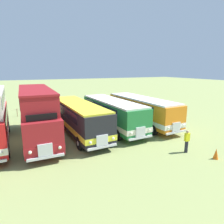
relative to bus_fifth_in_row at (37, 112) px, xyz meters
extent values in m
plane|color=#8C9956|center=(-1.80, -0.17, -2.47)|extent=(200.00, 200.00, 0.00)
sphere|color=#EAEACC|center=(-2.50, -4.74, -1.37)|extent=(0.22, 0.22, 0.22)
cylinder|color=black|center=(-2.32, -3.07, -1.95)|extent=(0.32, 1.05, 1.04)
cylinder|color=silver|center=(-2.17, -3.06, -1.95)|extent=(0.04, 0.36, 0.36)
cylinder|color=black|center=(-2.59, 3.30, -1.95)|extent=(0.32, 1.05, 1.04)
cylinder|color=silver|center=(-2.44, 3.30, -1.95)|extent=(0.04, 0.36, 0.36)
cube|color=maroon|center=(0.00, -0.12, -0.77)|extent=(2.54, 10.41, 2.30)
cube|color=maroon|center=(0.00, -0.12, -1.37)|extent=(2.58, 10.45, 0.44)
cube|color=#19232D|center=(0.00, 0.28, -0.17)|extent=(2.56, 8.01, 0.76)
cube|color=#19232D|center=(-0.02, -5.26, -0.12)|extent=(2.20, 0.11, 0.90)
cube|color=silver|center=(-0.02, -5.37, -1.37)|extent=(0.90, 0.12, 0.80)
cube|color=silver|center=(-0.02, -5.40, -1.87)|extent=(2.30, 0.15, 0.16)
sphere|color=#EAEACC|center=(0.88, -5.38, -1.37)|extent=(0.22, 0.22, 0.22)
sphere|color=#EAEACC|center=(-0.92, -5.38, -1.37)|extent=(0.22, 0.22, 0.22)
cube|color=maroon|center=(0.00, 0.13, 1.13)|extent=(2.44, 9.51, 1.50)
cube|color=maroon|center=(0.00, 0.13, 1.95)|extent=(2.50, 9.61, 0.14)
cube|color=#19232D|center=(0.00, 0.13, 1.43)|extent=(2.48, 9.41, 0.68)
cube|color=black|center=(-0.02, -4.77, 0.63)|extent=(1.90, 0.13, 0.40)
cylinder|color=black|center=(1.13, -3.73, -1.95)|extent=(0.28, 1.04, 1.04)
cylinder|color=silver|center=(1.28, -3.73, -1.95)|extent=(0.02, 0.36, 0.36)
cylinder|color=black|center=(-1.17, -3.72, -1.95)|extent=(0.28, 1.04, 1.04)
cylinder|color=silver|center=(-1.32, -3.72, -1.95)|extent=(0.02, 0.36, 0.36)
cylinder|color=black|center=(1.16, 3.28, -1.95)|extent=(0.28, 1.04, 1.04)
cylinder|color=silver|center=(1.31, 3.27, -1.95)|extent=(0.02, 0.36, 0.36)
cylinder|color=black|center=(-1.14, 3.29, -1.95)|extent=(0.28, 1.04, 1.04)
cylinder|color=silver|center=(-1.29, 3.29, -1.95)|extent=(0.02, 0.36, 0.36)
cube|color=black|center=(3.61, -0.06, -0.77)|extent=(2.99, 10.61, 2.30)
cube|color=yellow|center=(3.61, -0.06, -1.37)|extent=(3.03, 10.65, 0.44)
cube|color=#19232D|center=(3.59, 0.34, -0.17)|extent=(2.91, 8.21, 0.76)
cube|color=#19232D|center=(3.85, -5.24, -0.12)|extent=(2.20, 0.20, 0.90)
cube|color=silver|center=(3.86, -5.35, -1.37)|extent=(0.90, 0.16, 0.80)
cube|color=silver|center=(3.86, -5.38, -1.87)|extent=(2.30, 0.25, 0.16)
sphere|color=#EAEACC|center=(4.76, -5.32, -1.37)|extent=(0.22, 0.22, 0.22)
sphere|color=#EAEACC|center=(2.96, -5.41, -1.37)|extent=(0.22, 0.22, 0.22)
cube|color=yellow|center=(3.61, -0.06, 0.45)|extent=(2.93, 10.21, 0.14)
cylinder|color=black|center=(4.93, -3.65, -1.95)|extent=(0.33, 1.05, 1.04)
cylinder|color=silver|center=(5.08, -3.64, -1.95)|extent=(0.04, 0.36, 0.36)
cylinder|color=black|center=(2.63, -3.76, -1.95)|extent=(0.33, 1.05, 1.04)
cylinder|color=silver|center=(2.48, -3.77, -1.95)|extent=(0.04, 0.36, 0.36)
cylinder|color=black|center=(4.59, 3.44, -1.95)|extent=(0.33, 1.05, 1.04)
cylinder|color=silver|center=(4.74, 3.45, -1.95)|extent=(0.04, 0.36, 0.36)
cylinder|color=black|center=(2.30, 3.33, -1.95)|extent=(0.33, 1.05, 1.04)
cylinder|color=silver|center=(2.15, 3.33, -1.95)|extent=(0.04, 0.36, 0.36)
cube|color=#237538|center=(7.21, 0.12, -0.77)|extent=(2.88, 10.05, 2.30)
cube|color=silver|center=(7.21, 0.12, -1.37)|extent=(2.93, 10.09, 0.44)
cube|color=#19232D|center=(7.20, 0.52, -0.17)|extent=(2.82, 7.66, 0.76)
cube|color=#19232D|center=(7.41, -4.80, -0.12)|extent=(2.20, 0.19, 0.90)
cube|color=silver|center=(7.41, -4.91, -1.37)|extent=(0.90, 0.15, 0.80)
cube|color=silver|center=(7.41, -4.94, -1.87)|extent=(2.30, 0.23, 0.16)
sphere|color=#EAEACC|center=(8.31, -4.89, -1.37)|extent=(0.22, 0.22, 0.22)
sphere|color=#EAEACC|center=(6.51, -4.96, -1.37)|extent=(0.22, 0.22, 0.22)
cube|color=silver|center=(7.21, 0.12, 0.45)|extent=(2.83, 9.65, 0.14)
cylinder|color=black|center=(8.50, -3.22, -1.95)|extent=(0.32, 1.05, 1.04)
cylinder|color=silver|center=(8.65, -3.21, -1.95)|extent=(0.03, 0.36, 0.36)
cylinder|color=black|center=(6.20, -3.31, -1.95)|extent=(0.32, 1.05, 1.04)
cylinder|color=silver|center=(6.05, -3.31, -1.95)|extent=(0.03, 0.36, 0.36)
cylinder|color=black|center=(8.24, 3.34, -1.95)|extent=(0.32, 1.05, 1.04)
cylinder|color=silver|center=(8.39, 3.35, -1.95)|extent=(0.03, 0.36, 0.36)
cylinder|color=black|center=(5.94, 3.25, -1.95)|extent=(0.32, 1.05, 1.04)
cylinder|color=silver|center=(5.79, 3.25, -1.95)|extent=(0.03, 0.36, 0.36)
cube|color=orange|center=(10.82, 0.16, -0.77)|extent=(2.91, 10.47, 2.30)
cube|color=white|center=(10.82, 0.16, -1.37)|extent=(2.95, 10.51, 0.44)
cube|color=#19232D|center=(10.81, 0.56, -0.17)|extent=(2.85, 8.07, 0.76)
cube|color=#19232D|center=(11.03, -4.96, -0.12)|extent=(2.20, 0.19, 0.90)
cube|color=silver|center=(11.03, -5.07, -1.37)|extent=(0.90, 0.16, 0.80)
cube|color=silver|center=(11.03, -5.10, -1.87)|extent=(2.30, 0.23, 0.16)
sphere|color=#EAEACC|center=(11.93, -5.05, -1.37)|extent=(0.22, 0.22, 0.22)
sphere|color=#EAEACC|center=(10.13, -5.12, -1.37)|extent=(0.22, 0.22, 0.22)
cube|color=white|center=(10.82, 0.16, 0.45)|extent=(2.85, 10.07, 0.14)
cylinder|color=black|center=(12.11, -3.38, -1.95)|extent=(0.32, 1.05, 1.04)
cylinder|color=silver|center=(12.26, -3.37, -1.95)|extent=(0.03, 0.36, 0.36)
cylinder|color=black|center=(9.82, -3.47, -1.95)|extent=(0.32, 1.05, 1.04)
cylinder|color=silver|center=(9.67, -3.48, -1.95)|extent=(0.03, 0.36, 0.36)
cylinder|color=black|center=(11.84, 3.59, -1.95)|extent=(0.32, 1.05, 1.04)
cylinder|color=silver|center=(11.99, 3.60, -1.95)|extent=(0.03, 0.36, 0.36)
cylinder|color=black|center=(9.54, 3.50, -1.95)|extent=(0.32, 1.05, 1.04)
cylinder|color=silver|center=(9.39, 3.49, -1.95)|extent=(0.03, 0.36, 0.36)
cone|color=orange|center=(10.72, -9.31, -2.10)|extent=(0.36, 0.36, 0.75)
cylinder|color=#23232D|center=(9.68, -7.63, -2.02)|extent=(0.24, 0.24, 0.90)
cube|color=yellow|center=(9.68, -7.63, -1.27)|extent=(0.36, 0.22, 0.60)
sphere|color=tan|center=(9.68, -7.63, -0.85)|extent=(0.22, 0.22, 0.22)
cylinder|color=#8C704C|center=(-1.80, 9.99, -1.95)|extent=(0.08, 0.08, 1.05)
cylinder|color=#8C704C|center=(6.01, 9.99, -1.95)|extent=(0.08, 0.08, 1.05)
cylinder|color=#8C704C|center=(13.82, 9.99, -1.95)|extent=(0.08, 0.08, 1.05)
cylinder|color=beige|center=(-1.80, 9.99, -1.54)|extent=(31.25, 0.03, 0.03)
camera|label=1|loc=(-1.04, -17.48, 3.65)|focal=31.05mm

